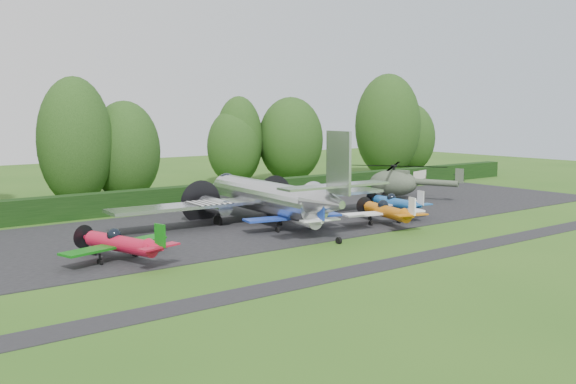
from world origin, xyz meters
TOP-DOWN VIEW (x-y plane):
  - ground at (0.00, 0.00)m, footprint 160.00×160.00m
  - apron at (0.00, 10.00)m, footprint 70.00×18.00m
  - taxiway_verge at (0.00, -6.00)m, footprint 70.00×2.00m
  - hedgerow at (0.00, 21.00)m, footprint 90.00×1.60m
  - transport_plane at (-1.41, 9.16)m, footprint 24.62×18.88m
  - light_plane_red at (-15.84, 4.10)m, footprint 7.05×7.41m
  - light_plane_white at (-1.72, 5.19)m, footprint 7.63×8.03m
  - light_plane_orange at (5.59, 3.04)m, footprint 6.98×7.34m
  - light_plane_blue at (10.05, 6.33)m, footprint 6.39×6.71m
  - helicopter at (17.51, 13.52)m, footprint 10.65×12.47m
  - sign_board at (27.83, 19.05)m, footprint 3.27×0.12m
  - tree_0 at (-4.96, 28.52)m, footprint 6.92×6.92m
  - tree_2 at (-9.98, 28.19)m, footprint 6.91×6.91m
  - tree_3 at (11.75, 34.68)m, footprint 6.59×6.59m
  - tree_5 at (40.01, 31.63)m, footprint 7.23×7.23m
  - tree_7 at (18.62, 32.25)m, footprint 8.14×8.14m
  - tree_9 at (32.59, 28.98)m, footprint 8.76×8.76m
  - tree_11 at (12.52, 34.73)m, footprint 5.83×5.83m

SIDE VIEW (x-z plane):
  - ground at x=0.00m, z-range 0.00..0.00m
  - hedgerow at x=0.00m, z-range -1.00..1.00m
  - taxiway_verge at x=0.00m, z-range 0.00..0.00m
  - apron at x=0.00m, z-range 0.00..0.01m
  - light_plane_blue at x=10.05m, z-range -0.21..2.25m
  - light_plane_orange at x=5.59m, z-range -0.22..2.46m
  - light_plane_red at x=-15.84m, z-range -0.23..2.48m
  - light_plane_white at x=-1.72m, z-range -0.25..2.69m
  - sign_board at x=27.83m, z-range 0.32..2.16m
  - helicopter at x=17.51m, z-range 0.13..3.56m
  - transport_plane at x=-1.41m, z-range -1.74..6.14m
  - tree_3 at x=11.75m, z-range -0.01..9.13m
  - tree_0 at x=-4.96m, z-range -0.01..9.92m
  - tree_5 at x=40.01m, z-range -0.01..9.93m
  - tree_7 at x=18.62m, z-range -0.01..10.63m
  - tree_11 at x=12.52m, z-range -0.02..10.69m
  - tree_2 at x=-9.98m, z-range -0.01..12.12m
  - tree_9 at x=32.59m, z-range -0.01..13.83m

